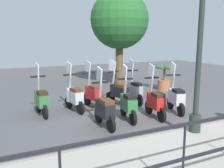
{
  "coord_description": "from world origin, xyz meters",
  "views": [
    {
      "loc": [
        -6.49,
        3.73,
        2.26
      ],
      "look_at": [
        0.2,
        0.5,
        0.9
      ],
      "focal_mm": 40.0,
      "sensor_mm": 36.0,
      "label": 1
    }
  ],
  "objects_px": {
    "scooter_near_1": "(155,101)",
    "scooter_near_3": "(105,109)",
    "scooter_far_2": "(93,94)",
    "scooter_far_4": "(41,99)",
    "tree_distant": "(119,20)",
    "scooter_far_1": "(119,91)",
    "scooter_far_3": "(74,96)",
    "scooter_near_0": "(176,97)",
    "lamp_post_near": "(200,41)",
    "potted_palm": "(164,80)",
    "scooter_near_2": "(128,103)",
    "scooter_far_0": "(135,90)"
  },
  "relations": [
    {
      "from": "lamp_post_near",
      "to": "scooter_far_2",
      "type": "bearing_deg",
      "value": 19.31
    },
    {
      "from": "lamp_post_near",
      "to": "scooter_far_2",
      "type": "height_order",
      "value": "lamp_post_near"
    },
    {
      "from": "scooter_far_4",
      "to": "scooter_far_2",
      "type": "bearing_deg",
      "value": -90.01
    },
    {
      "from": "scooter_near_1",
      "to": "scooter_near_3",
      "type": "bearing_deg",
      "value": 102.05
    },
    {
      "from": "scooter_far_2",
      "to": "scooter_near_0",
      "type": "bearing_deg",
      "value": -134.5
    },
    {
      "from": "potted_palm",
      "to": "scooter_far_2",
      "type": "height_order",
      "value": "scooter_far_2"
    },
    {
      "from": "lamp_post_near",
      "to": "potted_palm",
      "type": "relative_size",
      "value": 4.34
    },
    {
      "from": "scooter_far_3",
      "to": "scooter_far_4",
      "type": "relative_size",
      "value": 1.0
    },
    {
      "from": "scooter_near_0",
      "to": "scooter_far_4",
      "type": "height_order",
      "value": "same"
    },
    {
      "from": "scooter_far_2",
      "to": "scooter_far_4",
      "type": "bearing_deg",
      "value": 85.76
    },
    {
      "from": "scooter_near_1",
      "to": "scooter_near_3",
      "type": "relative_size",
      "value": 1.0
    },
    {
      "from": "scooter_near_2",
      "to": "scooter_far_1",
      "type": "relative_size",
      "value": 1.0
    },
    {
      "from": "scooter_near_3",
      "to": "scooter_far_3",
      "type": "bearing_deg",
      "value": 9.96
    },
    {
      "from": "scooter_far_1",
      "to": "scooter_far_3",
      "type": "distance_m",
      "value": 1.59
    },
    {
      "from": "tree_distant",
      "to": "scooter_far_1",
      "type": "xyz_separation_m",
      "value": [
        -3.36,
        1.76,
        -2.62
      ]
    },
    {
      "from": "potted_palm",
      "to": "scooter_near_0",
      "type": "distance_m",
      "value": 3.41
    },
    {
      "from": "scooter_near_0",
      "to": "scooter_near_3",
      "type": "distance_m",
      "value": 2.52
    },
    {
      "from": "scooter_near_1",
      "to": "scooter_near_3",
      "type": "distance_m",
      "value": 1.63
    },
    {
      "from": "scooter_far_0",
      "to": "scooter_far_4",
      "type": "height_order",
      "value": "same"
    },
    {
      "from": "scooter_near_2",
      "to": "scooter_far_4",
      "type": "xyz_separation_m",
      "value": [
        1.52,
        2.09,
        0.0
      ]
    },
    {
      "from": "scooter_near_2",
      "to": "scooter_far_1",
      "type": "xyz_separation_m",
      "value": [
        1.54,
        -0.5,
        0.0
      ]
    },
    {
      "from": "scooter_near_2",
      "to": "scooter_far_3",
      "type": "height_order",
      "value": "same"
    },
    {
      "from": "potted_palm",
      "to": "scooter_far_1",
      "type": "distance_m",
      "value": 3.27
    },
    {
      "from": "scooter_far_3",
      "to": "scooter_near_1",
      "type": "bearing_deg",
      "value": -139.45
    },
    {
      "from": "scooter_near_0",
      "to": "scooter_far_1",
      "type": "distance_m",
      "value": 1.93
    },
    {
      "from": "scooter_near_1",
      "to": "tree_distant",
      "type": "bearing_deg",
      "value": -6.69
    },
    {
      "from": "tree_distant",
      "to": "scooter_far_3",
      "type": "distance_m",
      "value": 5.45
    },
    {
      "from": "tree_distant",
      "to": "lamp_post_near",
      "type": "bearing_deg",
      "value": 167.34
    },
    {
      "from": "potted_palm",
      "to": "scooter_near_0",
      "type": "relative_size",
      "value": 0.69
    },
    {
      "from": "scooter_near_1",
      "to": "scooter_far_1",
      "type": "xyz_separation_m",
      "value": [
        1.68,
        0.31,
        0.0
      ]
    },
    {
      "from": "tree_distant",
      "to": "scooter_near_3",
      "type": "bearing_deg",
      "value": 149.0
    },
    {
      "from": "scooter_far_2",
      "to": "scooter_far_3",
      "type": "bearing_deg",
      "value": 92.32
    },
    {
      "from": "potted_palm",
      "to": "scooter_far_2",
      "type": "bearing_deg",
      "value": 108.74
    },
    {
      "from": "scooter_far_1",
      "to": "scooter_far_3",
      "type": "height_order",
      "value": "same"
    },
    {
      "from": "lamp_post_near",
      "to": "scooter_near_1",
      "type": "bearing_deg",
      "value": -1.67
    },
    {
      "from": "scooter_near_1",
      "to": "scooter_near_3",
      "type": "xyz_separation_m",
      "value": [
        -0.08,
        1.63,
        0.0
      ]
    },
    {
      "from": "scooter_near_0",
      "to": "scooter_far_3",
      "type": "height_order",
      "value": "same"
    },
    {
      "from": "scooter_far_2",
      "to": "tree_distant",
      "type": "bearing_deg",
      "value": -46.3
    },
    {
      "from": "scooter_near_3",
      "to": "tree_distant",
      "type": "bearing_deg",
      "value": -29.95
    },
    {
      "from": "scooter_far_0",
      "to": "scooter_far_4",
      "type": "distance_m",
      "value": 3.23
    },
    {
      "from": "lamp_post_near",
      "to": "scooter_near_3",
      "type": "height_order",
      "value": "lamp_post_near"
    },
    {
      "from": "scooter_far_3",
      "to": "scooter_near_0",
      "type": "bearing_deg",
      "value": -126.83
    },
    {
      "from": "tree_distant",
      "to": "scooter_far_4",
      "type": "distance_m",
      "value": 6.1
    },
    {
      "from": "scooter_far_1",
      "to": "tree_distant",
      "type": "bearing_deg",
      "value": -43.58
    },
    {
      "from": "scooter_near_0",
      "to": "scooter_far_4",
      "type": "relative_size",
      "value": 1.0
    },
    {
      "from": "scooter_near_1",
      "to": "scooter_near_2",
      "type": "bearing_deg",
      "value": 89.31
    },
    {
      "from": "scooter_near_1",
      "to": "scooter_far_4",
      "type": "xyz_separation_m",
      "value": [
        1.66,
        2.9,
        0.0
      ]
    },
    {
      "from": "tree_distant",
      "to": "scooter_far_1",
      "type": "height_order",
      "value": "tree_distant"
    },
    {
      "from": "scooter_far_4",
      "to": "scooter_far_1",
      "type": "bearing_deg",
      "value": -92.63
    },
    {
      "from": "tree_distant",
      "to": "scooter_far_1",
      "type": "bearing_deg",
      "value": 152.37
    }
  ]
}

